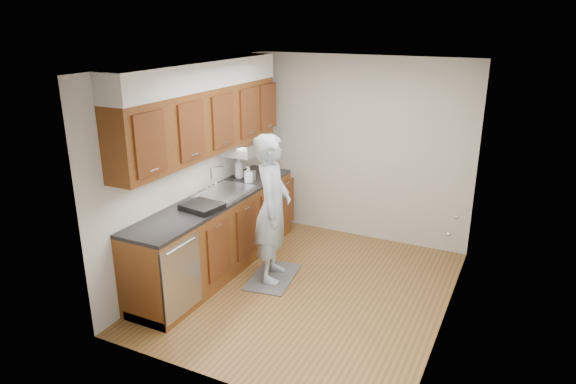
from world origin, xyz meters
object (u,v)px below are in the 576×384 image
Objects in this scene: soap_bottle_b at (248,174)px; dish_rack at (202,207)px; soap_bottle_a at (239,167)px; steel_can at (253,176)px; person at (272,199)px; soap_bottle_c at (249,173)px.

dish_rack is at bearing -87.61° from soap_bottle_b.
dish_rack is (0.24, -1.19, -0.12)m from soap_bottle_a.
soap_bottle_b is 0.10m from steel_can.
person is 0.93m from steel_can.
steel_can is at bearing 26.50° from person.
dish_rack is at bearing -84.66° from soap_bottle_c.
steel_can is 1.18m from dish_rack.
soap_bottle_a reaches higher than steel_can.
soap_bottle_c reaches higher than dish_rack.
soap_bottle_b is at bearing 31.75° from person.
soap_bottle_b reaches higher than soap_bottle_c.
person is 12.51× the size of soap_bottle_c.
soap_bottle_b is 0.16m from soap_bottle_c.
person is 0.79m from dish_rack.
person is 9.24× the size of soap_bottle_b.
person is at bearing -46.72° from steel_can.
soap_bottle_b is 1.09m from dish_rack.
soap_bottle_c is 1.24m from dish_rack.
soap_bottle_a is at bearing 177.66° from steel_can.
soap_bottle_b is (0.20, -0.10, -0.04)m from soap_bottle_a.
steel_can is (0.02, 0.09, -0.04)m from soap_bottle_b.
soap_bottle_b reaches higher than dish_rack.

